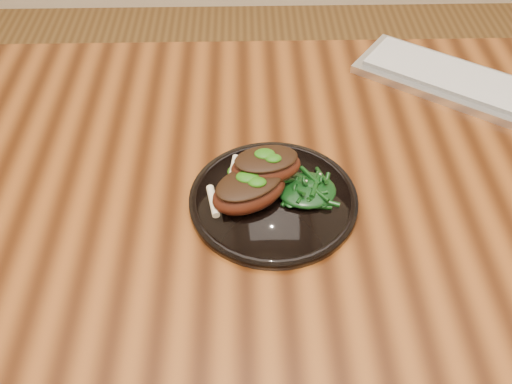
% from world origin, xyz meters
% --- Properties ---
extents(desk, '(1.60, 0.80, 0.75)m').
position_xyz_m(desk, '(0.00, 0.00, 0.67)').
color(desk, '#341606').
rests_on(desk, ground).
extents(plate, '(0.25, 0.25, 0.02)m').
position_xyz_m(plate, '(-0.07, -0.07, 0.76)').
color(plate, black).
rests_on(plate, desk).
extents(lamb_chop_front, '(0.14, 0.12, 0.05)m').
position_xyz_m(lamb_chop_front, '(-0.11, -0.08, 0.79)').
color(lamb_chop_front, '#44190D').
rests_on(lamb_chop_front, plate).
extents(lamb_chop_back, '(0.12, 0.09, 0.05)m').
position_xyz_m(lamb_chop_back, '(-0.08, -0.05, 0.81)').
color(lamb_chop_back, '#44190D').
rests_on(lamb_chop_back, plate).
extents(herb_smear, '(0.08, 0.05, 0.00)m').
position_xyz_m(herb_smear, '(-0.10, -0.02, 0.77)').
color(herb_smear, '#124807').
rests_on(herb_smear, plate).
extents(greens_heap, '(0.09, 0.08, 0.03)m').
position_xyz_m(greens_heap, '(-0.02, -0.07, 0.78)').
color(greens_heap, black).
rests_on(greens_heap, plate).
extents(keyboard, '(0.47, 0.39, 0.02)m').
position_xyz_m(keyboard, '(0.33, 0.20, 0.76)').
color(keyboard, silver).
rests_on(keyboard, desk).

